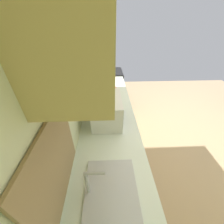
{
  "coord_description": "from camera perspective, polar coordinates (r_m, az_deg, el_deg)",
  "views": [
    {
      "loc": [
        -1.61,
        1.3,
        1.9
      ],
      "look_at": [
        -0.59,
        1.26,
        1.18
      ],
      "focal_mm": 21.51,
      "sensor_mm": 36.0,
      "label": 1
    }
  ],
  "objects": [
    {
      "name": "counter_run",
      "position": [
        1.91,
        -1.22,
        -14.44
      ],
      "size": [
        2.96,
        0.66,
        0.89
      ],
      "color": "tan",
      "rests_on": "ground_plane"
    },
    {
      "name": "oven_range",
      "position": [
        3.33,
        -1.65,
        9.64
      ],
      "size": [
        0.6,
        0.68,
        1.07
      ],
      "color": "black",
      "rests_on": "ground_plane"
    },
    {
      "name": "upper_cabinets",
      "position": [
        1.24,
        -10.82,
        36.03
      ],
      "size": [
        1.66,
        0.33,
        0.7
      ],
      "color": "tan"
    },
    {
      "name": "bowl",
      "position": [
        2.25,
        0.56,
        9.38
      ],
      "size": [
        0.14,
        0.14,
        0.05
      ],
      "color": "#D84C47",
      "rests_on": "counter_run"
    },
    {
      "name": "microwave",
      "position": [
        1.53,
        -2.19,
        1.15
      ],
      "size": [
        0.49,
        0.33,
        0.3
      ],
      "color": "white",
      "rests_on": "counter_run"
    },
    {
      "name": "window_back_wall",
      "position": [
        0.86,
        -22.6,
        -20.0
      ],
      "size": [
        0.6,
        0.02,
        0.54
      ],
      "color": "#997A4C"
    },
    {
      "name": "ground_plane",
      "position": [
        2.81,
        26.74,
        -12.24
      ],
      "size": [
        5.94,
        5.94,
        0.0
      ],
      "primitive_type": "plane",
      "color": "tan"
    },
    {
      "name": "sink_basin",
      "position": [
        1.09,
        -0.66,
        -30.36
      ],
      "size": [
        0.48,
        0.37,
        0.25
      ],
      "color": "#B7BABF",
      "rests_on": "counter_run"
    },
    {
      "name": "wall_back",
      "position": [
        1.73,
        -14.85,
        15.63
      ],
      "size": [
        3.83,
        0.12,
        2.7
      ],
      "primitive_type": "cube",
      "color": "beige",
      "rests_on": "ground_plane"
    },
    {
      "name": "kettle",
      "position": [
        2.57,
        0.14,
        13.76
      ],
      "size": [
        0.15,
        0.11,
        0.16
      ],
      "color": "red",
      "rests_on": "counter_run"
    }
  ]
}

